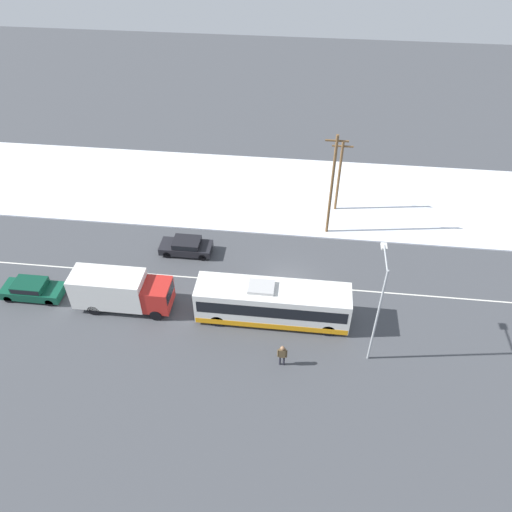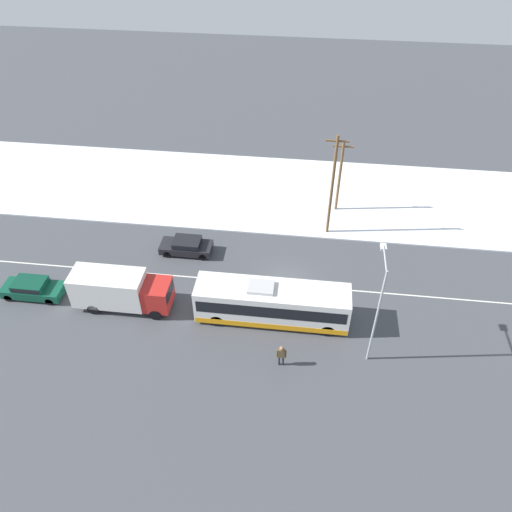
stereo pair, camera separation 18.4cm
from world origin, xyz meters
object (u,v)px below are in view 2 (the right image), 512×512
(box_truck, at_px, (120,289))
(parked_car_near_truck, at_px, (32,288))
(pedestrian_at_stop, at_px, (281,354))
(utility_pole_roadside, at_px, (332,185))
(streetlamp, at_px, (378,301))
(city_bus, at_px, (272,303))
(sedan_car, at_px, (187,246))
(utility_pole_snowlot, at_px, (340,176))

(box_truck, height_order, parked_car_near_truck, box_truck)
(pedestrian_at_stop, relative_size, utility_pole_roadside, 0.20)
(streetlamp, xyz_separation_m, utility_pole_roadside, (-2.84, 12.89, -0.14))
(city_bus, distance_m, streetlamp, 7.88)
(parked_car_near_truck, distance_m, streetlamp, 25.22)
(city_bus, relative_size, parked_car_near_truck, 2.39)
(city_bus, xyz_separation_m, box_truck, (-11.05, -0.07, 0.12))
(box_truck, bearing_deg, pedestrian_at_stop, -18.21)
(sedan_car, bearing_deg, box_truck, 62.77)
(sedan_car, relative_size, pedestrian_at_stop, 2.33)
(streetlamp, bearing_deg, city_bus, 160.67)
(box_truck, relative_size, utility_pole_roadside, 0.77)
(box_truck, distance_m, parked_car_near_truck, 7.07)
(pedestrian_at_stop, bearing_deg, parked_car_near_truck, 167.59)
(sedan_car, xyz_separation_m, utility_pole_snowlot, (12.29, 7.60, 2.96))
(sedan_car, height_order, utility_pole_roadside, utility_pole_roadside)
(pedestrian_at_stop, bearing_deg, city_bus, 103.93)
(city_bus, xyz_separation_m, utility_pole_roadside, (3.84, 10.55, 3.32))
(city_bus, xyz_separation_m, pedestrian_at_stop, (1.00, -4.04, -0.41))
(box_truck, distance_m, pedestrian_at_stop, 12.70)
(streetlamp, bearing_deg, sedan_car, 148.54)
(parked_car_near_truck, xyz_separation_m, utility_pole_snowlot, (22.65, 13.89, 2.92))
(pedestrian_at_stop, distance_m, utility_pole_roadside, 15.32)
(sedan_car, height_order, pedestrian_at_stop, pedestrian_at_stop)
(box_truck, bearing_deg, sedan_car, 62.77)
(parked_car_near_truck, bearing_deg, pedestrian_at_stop, -12.41)
(box_truck, relative_size, streetlamp, 0.90)
(parked_car_near_truck, bearing_deg, streetlamp, -5.77)
(box_truck, height_order, utility_pole_snowlot, utility_pole_snowlot)
(city_bus, distance_m, utility_pole_snowlot, 14.94)
(city_bus, distance_m, utility_pole_roadside, 11.71)
(city_bus, height_order, pedestrian_at_stop, city_bus)
(sedan_car, distance_m, utility_pole_snowlot, 14.74)
(box_truck, height_order, streetlamp, streetlamp)
(utility_pole_roadside, bearing_deg, city_bus, -109.99)
(box_truck, xyz_separation_m, pedestrian_at_stop, (12.05, -3.97, -0.54))
(sedan_car, distance_m, streetlamp, 17.38)
(utility_pole_roadside, bearing_deg, pedestrian_at_stop, -101.01)
(city_bus, height_order, utility_pole_snowlot, utility_pole_snowlot)
(parked_car_near_truck, relative_size, utility_pole_roadside, 0.48)
(box_truck, relative_size, parked_car_near_truck, 1.58)
(pedestrian_at_stop, xyz_separation_m, utility_pole_roadside, (2.84, 14.58, 3.74))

